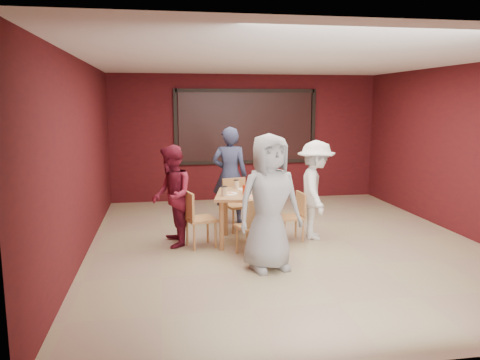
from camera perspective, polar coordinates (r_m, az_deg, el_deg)
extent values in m
plane|color=tan|center=(7.44, 5.53, -7.68)|extent=(7.00, 7.00, 0.00)
cube|color=black|center=(10.49, 0.76, 6.52)|extent=(3.00, 0.02, 1.50)
cube|color=#AF6C48|center=(7.25, 1.15, -1.81)|extent=(1.19, 1.19, 0.04)
cylinder|color=#AF6C48|center=(7.74, -1.76, -4.08)|extent=(0.07, 0.07, 0.75)
cylinder|color=#AF6C48|center=(7.73, 4.20, -4.13)|extent=(0.07, 0.07, 0.75)
cylinder|color=#AF6C48|center=(6.97, -2.25, -5.62)|extent=(0.07, 0.07, 0.75)
cylinder|color=#AF6C48|center=(6.95, 4.39, -5.68)|extent=(0.07, 0.07, 0.75)
cylinder|color=white|center=(6.94, 1.64, -2.09)|extent=(0.25, 0.25, 0.01)
cone|color=#D58C4B|center=(6.94, 1.64, -1.97)|extent=(0.23, 0.23, 0.02)
cylinder|color=beige|center=(6.86, 2.93, -1.69)|extent=(0.09, 0.09, 0.14)
cylinder|color=black|center=(6.85, 2.94, -1.06)|extent=(0.09, 0.09, 0.01)
cylinder|color=white|center=(7.55, 0.71, -1.14)|extent=(0.25, 0.25, 0.01)
cone|color=#D58C4B|center=(7.55, 0.71, -1.03)|extent=(0.23, 0.23, 0.02)
cylinder|color=beige|center=(7.61, -0.45, -0.57)|extent=(0.09, 0.09, 0.14)
cylinder|color=black|center=(7.60, -0.45, 0.00)|extent=(0.09, 0.09, 0.01)
cylinder|color=white|center=(7.19, -1.33, -1.68)|extent=(0.25, 0.25, 0.01)
cone|color=#D58C4B|center=(7.19, -1.33, -1.56)|extent=(0.23, 0.23, 0.02)
cylinder|color=beige|center=(7.03, -1.95, -1.41)|extent=(0.09, 0.09, 0.14)
cylinder|color=black|center=(7.02, -1.95, -0.80)|extent=(0.09, 0.09, 0.01)
cylinder|color=white|center=(7.31, 3.60, -1.52)|extent=(0.25, 0.25, 0.01)
cone|color=#D58C4B|center=(7.31, 3.60, -1.40)|extent=(0.23, 0.23, 0.02)
cylinder|color=beige|center=(7.45, 4.09, -0.81)|extent=(0.09, 0.09, 0.14)
cylinder|color=black|center=(7.44, 4.09, -0.23)|extent=(0.09, 0.09, 0.01)
cylinder|color=beige|center=(7.22, 1.86, -1.28)|extent=(0.06, 0.06, 0.10)
cylinder|color=beige|center=(7.16, 1.45, -1.43)|extent=(0.05, 0.05, 0.08)
cylinder|color=#A5240B|center=(7.17, 0.57, -1.18)|extent=(0.07, 0.07, 0.15)
cube|color=black|center=(7.26, 1.39, -1.15)|extent=(0.14, 0.11, 0.12)
cube|color=#B77447|center=(6.72, 1.55, -5.75)|extent=(0.51, 0.51, 0.04)
cylinder|color=#B77447|center=(7.00, 2.13, -7.02)|extent=(0.04, 0.04, 0.40)
cylinder|color=#B77447|center=(6.86, -0.36, -7.37)|extent=(0.04, 0.04, 0.40)
cylinder|color=#B77447|center=(6.72, 3.49, -7.74)|extent=(0.04, 0.04, 0.40)
cylinder|color=#B77447|center=(6.57, 0.91, -8.13)|extent=(0.04, 0.04, 0.40)
cube|color=#B77447|center=(6.50, 2.32, -4.13)|extent=(0.41, 0.15, 0.39)
cube|color=#B77447|center=(8.03, -0.19, -3.12)|extent=(0.52, 0.52, 0.04)
cylinder|color=#B77447|center=(7.86, -0.82, -5.11)|extent=(0.04, 0.04, 0.42)
cylinder|color=#B77447|center=(8.00, 1.46, -4.85)|extent=(0.04, 0.04, 0.42)
cylinder|color=#B77447|center=(8.17, -1.80, -4.55)|extent=(0.04, 0.04, 0.42)
cylinder|color=#B77447|center=(8.31, 0.41, -4.32)|extent=(0.04, 0.04, 0.42)
cube|color=#B77447|center=(8.15, -0.75, -1.17)|extent=(0.42, 0.14, 0.41)
cube|color=#B77447|center=(7.16, -4.78, -4.79)|extent=(0.51, 0.51, 0.04)
cylinder|color=#B77447|center=(7.12, -3.00, -6.72)|extent=(0.04, 0.04, 0.41)
cylinder|color=#B77447|center=(7.42, -3.95, -6.05)|extent=(0.04, 0.04, 0.41)
cylinder|color=#B77447|center=(7.01, -5.60, -7.02)|extent=(0.04, 0.04, 0.41)
cylinder|color=#B77447|center=(7.32, -6.46, -6.32)|extent=(0.04, 0.04, 0.41)
cube|color=#B77447|center=(7.04, -6.26, -3.05)|extent=(0.14, 0.41, 0.40)
cube|color=#B77447|center=(7.48, 6.19, -4.53)|extent=(0.41, 0.41, 0.04)
cylinder|color=#B77447|center=(7.62, 4.68, -5.82)|extent=(0.03, 0.03, 0.37)
cylinder|color=#B77447|center=(7.34, 5.47, -6.41)|extent=(0.03, 0.03, 0.37)
cylinder|color=#B77447|center=(7.72, 6.82, -5.64)|extent=(0.03, 0.03, 0.37)
cylinder|color=#B77447|center=(7.45, 7.68, -6.22)|extent=(0.03, 0.03, 0.37)
cube|color=#B77447|center=(7.50, 7.44, -2.84)|extent=(0.07, 0.38, 0.36)
imported|color=#9B9B9B|center=(6.10, 3.59, -2.75)|extent=(0.98, 0.74, 1.80)
imported|color=#2D3351|center=(8.49, -1.26, 0.59)|extent=(0.71, 0.54, 1.76)
imported|color=maroon|center=(7.19, -8.33, -1.96)|extent=(0.63, 0.79, 1.55)
imported|color=white|center=(7.61, 9.19, -1.21)|extent=(0.80, 1.13, 1.59)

